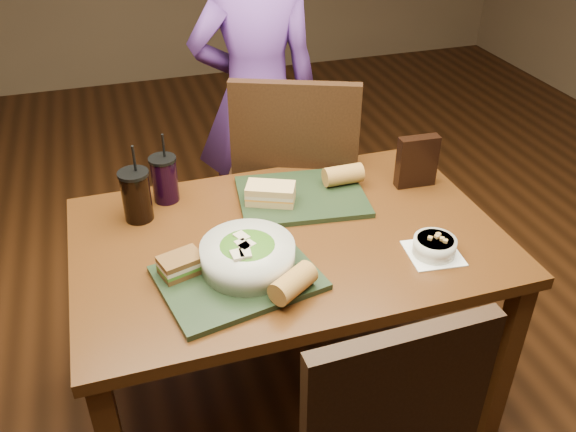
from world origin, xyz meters
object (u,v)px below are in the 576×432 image
object	(u,v)px
soup_bowl	(434,246)
sandwich_far	(271,193)
chair_far	(285,186)
sandwich_near	(181,265)
chip_bag	(417,162)
cup_cola	(136,195)
tray_near	(238,278)
baguette_near	(293,283)
diner	(257,98)
dining_table	(288,258)
cup_berry	(165,179)
salad_bowl	(248,254)
tray_far	(302,196)
baguette_far	(343,175)

from	to	relation	value
soup_bowl	sandwich_far	size ratio (longest dim) A/B	0.94
chair_far	sandwich_near	xyz separation A→B (m)	(-0.50, -0.64, 0.20)
chair_far	sandwich_far	size ratio (longest dim) A/B	6.00
soup_bowl	chip_bag	distance (m)	0.41
soup_bowl	cup_cola	size ratio (longest dim) A/B	0.64
tray_near	sandwich_near	size ratio (longest dim) A/B	3.17
chair_far	chip_bag	xyz separation A→B (m)	(0.36, -0.37, 0.25)
soup_bowl	baguette_near	xyz separation A→B (m)	(-0.46, -0.06, 0.02)
diner	sandwich_far	distance (m)	0.84
dining_table	cup_berry	bearing A→B (deg)	135.44
salad_bowl	baguette_near	xyz separation A→B (m)	(0.09, -0.14, -0.01)
sandwich_far	cup_cola	size ratio (longest dim) A/B	0.68
soup_bowl	sandwich_far	xyz separation A→B (m)	(-0.38, 0.40, 0.02)
sandwich_far	baguette_near	xyz separation A→B (m)	(-0.07, -0.46, 0.00)
chair_far	sandwich_near	bearing A→B (deg)	-127.96
tray_far	soup_bowl	bearing A→B (deg)	-56.62
dining_table	tray_near	distance (m)	0.28
soup_bowl	sandwich_far	distance (m)	0.55
soup_bowl	baguette_far	bearing A→B (deg)	104.53
baguette_near	tray_near	bearing A→B (deg)	136.37
tray_near	cup_cola	distance (m)	0.47
tray_near	cup_berry	size ratio (longest dim) A/B	1.71
diner	cup_cola	world-z (taller)	diner
tray_far	soup_bowl	size ratio (longest dim) A/B	2.50
salad_bowl	baguette_far	size ratio (longest dim) A/B	1.97
salad_bowl	sandwich_far	size ratio (longest dim) A/B	1.48
chair_far	baguette_near	xyz separation A→B (m)	(-0.23, -0.82, 0.21)
diner	sandwich_near	world-z (taller)	diner
cup_berry	salad_bowl	bearing A→B (deg)	-70.44
sandwich_near	diner	bearing A→B (deg)	65.09
tray_far	baguette_near	bearing A→B (deg)	-111.21
sandwich_far	cup_cola	bearing A→B (deg)	172.22
chair_far	baguette_near	bearing A→B (deg)	-105.89
cup_berry	dining_table	bearing A→B (deg)	-44.56
baguette_far	chip_bag	bearing A→B (deg)	-12.48
dining_table	baguette_far	bearing A→B (deg)	38.94
tray_far	sandwich_near	distance (m)	0.54
dining_table	tray_far	distance (m)	0.24
tray_far	soup_bowl	world-z (taller)	soup_bowl
tray_near	cup_berry	xyz separation A→B (m)	(-0.13, 0.49, 0.07)
salad_bowl	cup_cola	world-z (taller)	cup_cola
sandwich_near	baguette_far	size ratio (longest dim) A/B	0.99
dining_table	baguette_far	size ratio (longest dim) A/B	9.69
chair_far	baguette_near	size ratio (longest dim) A/B	8.03
cup_cola	sandwich_far	bearing A→B (deg)	-7.78
dining_table	tray_near	bearing A→B (deg)	-139.82
baguette_near	baguette_far	world-z (taller)	same
sandwich_far	baguette_near	size ratio (longest dim) A/B	1.34
tray_far	sandwich_far	size ratio (longest dim) A/B	2.35
chair_far	baguette_near	distance (m)	0.88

